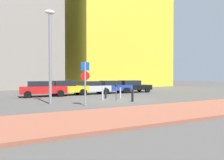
{
  "coord_description": "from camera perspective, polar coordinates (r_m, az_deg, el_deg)",
  "views": [
    {
      "loc": [
        -8.57,
        -15.31,
        1.98
      ],
      "look_at": [
        0.45,
        1.93,
        1.6
      ],
      "focal_mm": 34.88,
      "sensor_mm": 36.0,
      "label": 1
    }
  ],
  "objects": [
    {
      "name": "building_under_construction",
      "position": [
        40.42,
        -26.0,
        12.88
      ],
      "size": [
        15.39,
        14.61,
        20.58
      ],
      "primitive_type": "cube",
      "color": "gray",
      "rests_on": "ground"
    },
    {
      "name": "parked_car_blue",
      "position": [
        24.68,
        0.09,
        -1.74
      ],
      "size": [
        4.2,
        2.12,
        1.43
      ],
      "color": "#1E389E",
      "rests_on": "ground"
    },
    {
      "name": "ground_plane",
      "position": [
        17.66,
        1.62,
        -5.32
      ],
      "size": [
        120.0,
        120.0,
        0.0
      ],
      "primitive_type": "plane",
      "color": "#4C4947"
    },
    {
      "name": "parked_car_yellow",
      "position": [
        22.43,
        -11.81,
        -1.98
      ],
      "size": [
        4.13,
        2.12,
        1.49
      ],
      "color": "gold",
      "rests_on": "ground"
    },
    {
      "name": "building_colorful_midrise",
      "position": [
        46.37,
        -0.19,
        17.03
      ],
      "size": [
        17.39,
        17.23,
        29.38
      ],
      "primitive_type": "cube",
      "color": "gold",
      "rests_on": "ground"
    },
    {
      "name": "street_lamp",
      "position": [
        15.88,
        -15.91,
        7.98
      ],
      "size": [
        0.7,
        0.36,
        6.55
      ],
      "color": "gray",
      "rests_on": "ground"
    },
    {
      "name": "parked_car_black",
      "position": [
        25.95,
        5.21,
        -1.6
      ],
      "size": [
        4.45,
        2.22,
        1.44
      ],
      "color": "black",
      "rests_on": "ground"
    },
    {
      "name": "traffic_bollard_edge",
      "position": [
        19.03,
        -1.7,
        -3.42
      ],
      "size": [
        0.18,
        0.18,
        0.95
      ],
      "primitive_type": "cylinder",
      "color": "black",
      "rests_on": "ground"
    },
    {
      "name": "traffic_bollard_mid",
      "position": [
        16.74,
        5.38,
        -4.07
      ],
      "size": [
        0.17,
        0.17,
        0.93
      ],
      "primitive_type": "cylinder",
      "color": "black",
      "rests_on": "ground"
    },
    {
      "name": "parking_sign_post",
      "position": [
        14.44,
        -7.04,
        0.52
      ],
      "size": [
        0.59,
        0.17,
        2.91
      ],
      "color": "gray",
      "rests_on": "ground"
    },
    {
      "name": "parked_car_silver",
      "position": [
        23.4,
        -5.61,
        -1.91
      ],
      "size": [
        3.98,
        2.02,
        1.4
      ],
      "color": "#B7BABF",
      "rests_on": "ground"
    },
    {
      "name": "traffic_bollard_near",
      "position": [
        19.05,
        2.22,
        -3.42
      ],
      "size": [
        0.12,
        0.12,
        0.94
      ],
      "primitive_type": "cylinder",
      "color": "#B7B7BC",
      "rests_on": "ground"
    },
    {
      "name": "parking_meter",
      "position": [
        17.4,
        1.1,
        -2.45
      ],
      "size": [
        0.18,
        0.14,
        1.38
      ],
      "color": "#4C4C51",
      "rests_on": "ground"
    },
    {
      "name": "traffic_bollard_far",
      "position": [
        17.77,
        -2.46,
        -3.55
      ],
      "size": [
        0.14,
        0.14,
        1.07
      ],
      "primitive_type": "cylinder",
      "color": "#B7B7BC",
      "rests_on": "ground"
    },
    {
      "name": "sidewalk_brick",
      "position": [
        12.47,
        16.4,
        -7.74
      ],
      "size": [
        40.0,
        4.5,
        0.14
      ],
      "primitive_type": "cube",
      "color": "#93513D",
      "rests_on": "ground"
    },
    {
      "name": "parked_car_red",
      "position": [
        21.6,
        -17.74,
        -2.13
      ],
      "size": [
        4.32,
        2.07,
        1.47
      ],
      "color": "red",
      "rests_on": "ground"
    }
  ]
}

